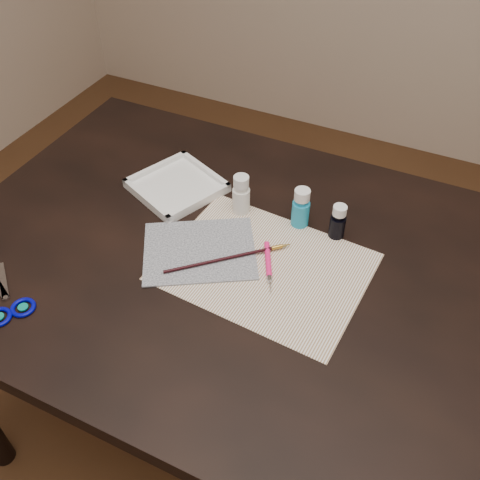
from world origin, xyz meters
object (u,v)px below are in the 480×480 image
at_px(canvas, 200,250).
at_px(palette_tray, 177,185).
at_px(paint_bottle_white, 241,194).
at_px(paint_bottle_navy, 338,222).
at_px(paint_bottle_cyan, 301,208).
at_px(paper, 265,267).
at_px(scissors, 0,294).

distance_m(canvas, palette_tray, 0.23).
bearing_deg(paint_bottle_white, paint_bottle_navy, 3.35).
height_order(paint_bottle_white, paint_bottle_cyan, paint_bottle_white).
xyz_separation_m(paper, palette_tray, (-0.30, 0.15, 0.01)).
relative_size(scissors, palette_tray, 1.00).
bearing_deg(paint_bottle_white, paper, -49.53).
bearing_deg(scissors, paint_bottle_cyan, -108.89).
bearing_deg(palette_tray, canvas, -47.44).
relative_size(paint_bottle_navy, palette_tray, 0.45).
height_order(paper, canvas, canvas).
xyz_separation_m(paint_bottle_white, paint_bottle_cyan, (0.14, 0.02, -0.00)).
height_order(canvas, palette_tray, palette_tray).
relative_size(paper, canvas, 1.74).
relative_size(paint_bottle_cyan, paint_bottle_navy, 1.15).
bearing_deg(canvas, paper, 7.15).
height_order(paint_bottle_white, scissors, paint_bottle_white).
relative_size(paint_bottle_white, scissors, 0.52).
bearing_deg(paint_bottle_navy, palette_tray, -178.99).
distance_m(paper, scissors, 0.54).
xyz_separation_m(paper, paint_bottle_white, (-0.12, 0.14, 0.05)).
distance_m(paper, paint_bottle_cyan, 0.17).
relative_size(canvas, scissors, 1.27).
height_order(paint_bottle_cyan, palette_tray, paint_bottle_cyan).
distance_m(paint_bottle_cyan, scissors, 0.65).
relative_size(paper, paint_bottle_white, 4.21).
bearing_deg(paper, paint_bottle_navy, 55.97).
bearing_deg(paint_bottle_cyan, scissors, -135.51).
bearing_deg(paint_bottle_cyan, paint_bottle_navy, -1.38).
relative_size(paint_bottle_navy, scissors, 0.45).
bearing_deg(palette_tray, paint_bottle_navy, 1.01).
relative_size(paint_bottle_cyan, scissors, 0.52).
bearing_deg(canvas, palette_tray, 132.56).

